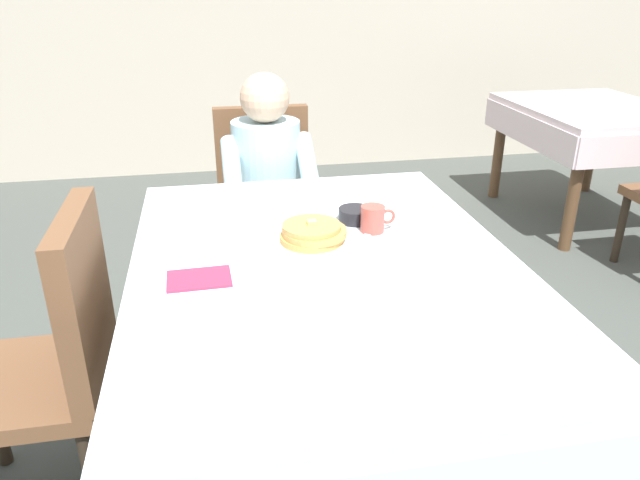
# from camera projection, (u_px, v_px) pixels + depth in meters

# --- Properties ---
(ground_plane) EXTENTS (14.00, 14.00, 0.00)m
(ground_plane) POSITION_uv_depth(u_px,v_px,m) (325.00, 457.00, 2.01)
(ground_plane) COLOR #474C47
(dining_table_main) EXTENTS (1.12, 1.52, 0.74)m
(dining_table_main) POSITION_uv_depth(u_px,v_px,m) (326.00, 288.00, 1.75)
(dining_table_main) COLOR silver
(dining_table_main) RESTS_ON ground
(chair_diner) EXTENTS (0.44, 0.45, 0.93)m
(chair_diner) POSITION_uv_depth(u_px,v_px,m) (266.00, 195.00, 2.84)
(chair_diner) COLOR brown
(chair_diner) RESTS_ON ground
(diner_person) EXTENTS (0.40, 0.43, 1.12)m
(diner_person) POSITION_uv_depth(u_px,v_px,m) (268.00, 177.00, 2.64)
(diner_person) COLOR silver
(diner_person) RESTS_ON ground
(chair_left_side) EXTENTS (0.45, 0.44, 0.93)m
(chair_left_side) POSITION_uv_depth(u_px,v_px,m) (55.00, 350.00, 1.67)
(chair_left_side) COLOR brown
(chair_left_side) RESTS_ON ground
(plate_breakfast) EXTENTS (0.28, 0.28, 0.02)m
(plate_breakfast) POSITION_uv_depth(u_px,v_px,m) (312.00, 243.00, 1.80)
(plate_breakfast) COLOR white
(plate_breakfast) RESTS_ON dining_table_main
(breakfast_stack) EXTENTS (0.20, 0.19, 0.06)m
(breakfast_stack) POSITION_uv_depth(u_px,v_px,m) (313.00, 233.00, 1.79)
(breakfast_stack) COLOR tan
(breakfast_stack) RESTS_ON plate_breakfast
(cup_coffee) EXTENTS (0.11, 0.08, 0.08)m
(cup_coffee) POSITION_uv_depth(u_px,v_px,m) (373.00, 219.00, 1.89)
(cup_coffee) COLOR #B24C42
(cup_coffee) RESTS_ON dining_table_main
(bowl_butter) EXTENTS (0.11, 0.11, 0.04)m
(bowl_butter) POSITION_uv_depth(u_px,v_px,m) (355.00, 215.00, 1.97)
(bowl_butter) COLOR black
(bowl_butter) RESTS_ON dining_table_main
(syrup_pitcher) EXTENTS (0.08, 0.08, 0.07)m
(syrup_pitcher) POSITION_uv_depth(u_px,v_px,m) (233.00, 218.00, 1.91)
(syrup_pitcher) COLOR silver
(syrup_pitcher) RESTS_ON dining_table_main
(fork_left_of_plate) EXTENTS (0.03, 0.18, 0.00)m
(fork_left_of_plate) POSITION_uv_depth(u_px,v_px,m) (250.00, 252.00, 1.76)
(fork_left_of_plate) COLOR silver
(fork_left_of_plate) RESTS_ON dining_table_main
(knife_right_of_plate) EXTENTS (0.03, 0.20, 0.00)m
(knife_right_of_plate) POSITION_uv_depth(u_px,v_px,m) (374.00, 242.00, 1.82)
(knife_right_of_plate) COLOR silver
(knife_right_of_plate) RESTS_ON dining_table_main
(spoon_near_edge) EXTENTS (0.15, 0.05, 0.00)m
(spoon_near_edge) POSITION_uv_depth(u_px,v_px,m) (337.00, 294.00, 1.53)
(spoon_near_edge) COLOR silver
(spoon_near_edge) RESTS_ON dining_table_main
(napkin_folded) EXTENTS (0.17, 0.13, 0.01)m
(napkin_folded) POSITION_uv_depth(u_px,v_px,m) (199.00, 279.00, 1.60)
(napkin_folded) COLOR #8C2D4C
(napkin_folded) RESTS_ON dining_table_main
(background_table_far) EXTENTS (0.92, 1.12, 0.74)m
(background_table_far) POSITION_uv_depth(u_px,v_px,m) (592.00, 124.00, 3.77)
(background_table_far) COLOR silver
(background_table_far) RESTS_ON ground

